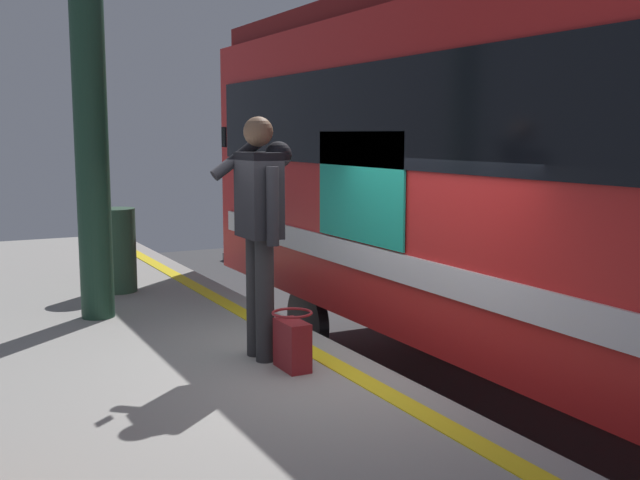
{
  "coord_description": "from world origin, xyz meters",
  "views": [
    {
      "loc": [
        -4.9,
        2.91,
        2.69
      ],
      "look_at": [
        0.17,
        0.3,
        1.9
      ],
      "focal_mm": 43.25,
      "sensor_mm": 36.0,
      "label": 1
    }
  ],
  "objects_px": {
    "handbag": "(292,342)",
    "trash_bin": "(117,250)",
    "station_column": "(91,124)",
    "passenger": "(260,217)"
  },
  "relations": [
    {
      "from": "handbag",
      "to": "trash_bin",
      "type": "relative_size",
      "value": 0.47
    },
    {
      "from": "station_column",
      "to": "trash_bin",
      "type": "height_order",
      "value": "station_column"
    },
    {
      "from": "station_column",
      "to": "trash_bin",
      "type": "xyz_separation_m",
      "value": [
        1.09,
        -0.43,
        -1.32
      ]
    },
    {
      "from": "station_column",
      "to": "trash_bin",
      "type": "relative_size",
      "value": 3.94
    },
    {
      "from": "handbag",
      "to": "station_column",
      "type": "relative_size",
      "value": 0.12
    },
    {
      "from": "handbag",
      "to": "trash_bin",
      "type": "bearing_deg",
      "value": 8.41
    },
    {
      "from": "handbag",
      "to": "trash_bin",
      "type": "height_order",
      "value": "trash_bin"
    },
    {
      "from": "passenger",
      "to": "handbag",
      "type": "height_order",
      "value": "passenger"
    },
    {
      "from": "station_column",
      "to": "trash_bin",
      "type": "distance_m",
      "value": 1.77
    },
    {
      "from": "handbag",
      "to": "station_column",
      "type": "height_order",
      "value": "station_column"
    }
  ]
}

